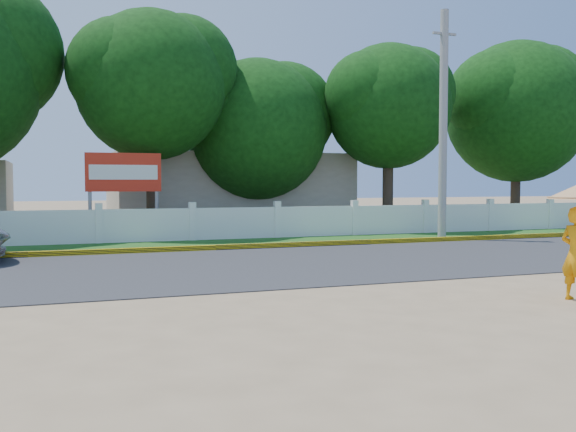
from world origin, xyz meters
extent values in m
plane|color=#9E8460|center=(0.00, 0.00, 0.00)|extent=(120.00, 120.00, 0.00)
cube|color=#38383A|center=(0.00, 4.50, 0.01)|extent=(60.00, 7.00, 0.02)
cube|color=#2D601E|center=(0.00, 9.75, 0.01)|extent=(60.00, 3.50, 0.03)
cube|color=yellow|center=(0.00, 8.05, 0.08)|extent=(40.00, 0.18, 0.16)
cube|color=silver|center=(0.00, 11.20, 0.55)|extent=(40.00, 0.10, 1.10)
cube|color=#B7AD99|center=(3.00, 18.00, 1.60)|extent=(10.00, 6.00, 3.20)
cylinder|color=gray|center=(8.15, 8.81, 3.89)|extent=(0.28, 0.28, 7.77)
cylinder|color=gray|center=(-3.20, 12.30, 1.00)|extent=(0.12, 0.12, 2.00)
cylinder|color=gray|center=(-1.00, 12.30, 1.00)|extent=(0.12, 0.12, 2.00)
cube|color=red|center=(-2.10, 12.30, 2.30)|extent=(2.50, 0.12, 1.30)
cube|color=silver|center=(-2.10, 12.24, 2.30)|extent=(2.25, 0.02, 0.49)
cylinder|color=#473828|center=(-0.92, 13.89, 2.00)|extent=(0.44, 0.44, 3.99)
sphere|color=#134B11|center=(-0.92, 13.89, 5.49)|extent=(5.45, 5.45, 5.45)
cylinder|color=#473828|center=(3.55, 15.23, 1.26)|extent=(0.44, 0.44, 2.53)
sphere|color=#134B11|center=(3.55, 15.23, 4.11)|extent=(5.75, 5.75, 5.75)
cylinder|color=#473828|center=(8.67, 13.53, 1.83)|extent=(0.44, 0.44, 3.66)
sphere|color=#134B11|center=(8.67, 13.53, 5.07)|extent=(5.12, 5.12, 5.12)
cylinder|color=#473828|center=(15.83, 14.34, 1.71)|extent=(0.44, 0.44, 3.42)
sphere|color=#134B11|center=(15.83, 14.34, 5.20)|extent=(6.48, 6.48, 6.48)
camera|label=1|loc=(-4.41, -9.92, 1.98)|focal=40.00mm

